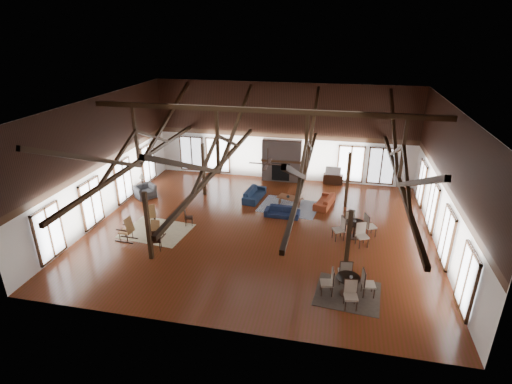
% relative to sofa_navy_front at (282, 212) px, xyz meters
% --- Properties ---
extents(floor, '(16.00, 16.00, 0.00)m').
position_rel_sofa_navy_front_xyz_m(floor, '(-0.82, -1.57, -0.26)').
color(floor, '#561E12').
rests_on(floor, ground).
extents(ceiling, '(16.00, 14.00, 0.02)m').
position_rel_sofa_navy_front_xyz_m(ceiling, '(-0.82, -1.57, 5.74)').
color(ceiling, black).
rests_on(ceiling, wall_back).
extents(wall_back, '(16.00, 0.02, 6.00)m').
position_rel_sofa_navy_front_xyz_m(wall_back, '(-0.82, 5.43, 2.74)').
color(wall_back, silver).
rests_on(wall_back, floor).
extents(wall_front, '(16.00, 0.02, 6.00)m').
position_rel_sofa_navy_front_xyz_m(wall_front, '(-0.82, -8.57, 2.74)').
color(wall_front, silver).
rests_on(wall_front, floor).
extents(wall_left, '(0.02, 14.00, 6.00)m').
position_rel_sofa_navy_front_xyz_m(wall_left, '(-8.82, -1.57, 2.74)').
color(wall_left, silver).
rests_on(wall_left, floor).
extents(wall_right, '(0.02, 14.00, 6.00)m').
position_rel_sofa_navy_front_xyz_m(wall_right, '(7.18, -1.57, 2.74)').
color(wall_right, silver).
rests_on(wall_right, floor).
extents(roof_truss, '(15.60, 14.07, 3.14)m').
position_rel_sofa_navy_front_xyz_m(roof_truss, '(-0.82, -1.57, 3.77)').
color(roof_truss, black).
rests_on(roof_truss, wall_back).
extents(post_grid, '(8.16, 7.16, 3.05)m').
position_rel_sofa_navy_front_xyz_m(post_grid, '(-0.82, -1.57, 1.27)').
color(post_grid, black).
rests_on(post_grid, floor).
extents(fireplace, '(2.50, 0.69, 2.60)m').
position_rel_sofa_navy_front_xyz_m(fireplace, '(-0.82, 5.10, 1.03)').
color(fireplace, '#715E56').
rests_on(fireplace, floor).
extents(ceiling_fan, '(1.60, 1.60, 0.75)m').
position_rel_sofa_navy_front_xyz_m(ceiling_fan, '(-0.32, -2.57, 3.47)').
color(ceiling_fan, black).
rests_on(ceiling_fan, roof_truss).
extents(sofa_navy_front, '(1.80, 0.77, 0.52)m').
position_rel_sofa_navy_front_xyz_m(sofa_navy_front, '(0.00, 0.00, 0.00)').
color(sofa_navy_front, '#131C36').
rests_on(sofa_navy_front, floor).
extents(sofa_navy_left, '(2.12, 1.04, 0.60)m').
position_rel_sofa_navy_front_xyz_m(sofa_navy_left, '(-1.86, 1.87, 0.04)').
color(sofa_navy_left, '#16243D').
rests_on(sofa_navy_left, floor).
extents(sofa_orange, '(2.03, 1.16, 0.56)m').
position_rel_sofa_navy_front_xyz_m(sofa_orange, '(2.06, 1.80, 0.02)').
color(sofa_orange, maroon).
rests_on(sofa_orange, floor).
extents(coffee_table, '(1.43, 1.02, 0.49)m').
position_rel_sofa_navy_front_xyz_m(coffee_table, '(0.20, 1.41, 0.18)').
color(coffee_table, brown).
rests_on(coffee_table, floor).
extents(vase, '(0.22, 0.22, 0.19)m').
position_rel_sofa_navy_front_xyz_m(vase, '(0.12, 1.33, 0.33)').
color(vase, '#B2B2B2').
rests_on(vase, coffee_table).
extents(armchair, '(1.42, 1.44, 0.71)m').
position_rel_sofa_navy_front_xyz_m(armchair, '(-8.02, 0.83, 0.09)').
color(armchair, '#343437').
rests_on(armchair, floor).
extents(side_table_lamp, '(0.47, 0.47, 1.21)m').
position_rel_sofa_navy_front_xyz_m(side_table_lamp, '(-8.42, 1.37, 0.20)').
color(side_table_lamp, black).
rests_on(side_table_lamp, floor).
extents(rocking_chair_a, '(0.83, 0.94, 1.08)m').
position_rel_sofa_navy_front_xyz_m(rocking_chair_a, '(-6.20, -2.20, 0.25)').
color(rocking_chair_a, olive).
rests_on(rocking_chair_a, floor).
extents(rocking_chair_b, '(0.45, 0.78, 0.99)m').
position_rel_sofa_navy_front_xyz_m(rocking_chair_b, '(-5.30, -3.46, 0.21)').
color(rocking_chair_b, olive).
rests_on(rocking_chair_b, floor).
extents(rocking_chair_c, '(0.94, 0.55, 1.18)m').
position_rel_sofa_navy_front_xyz_m(rocking_chair_c, '(-6.51, -3.90, 0.30)').
color(rocking_chair_c, olive).
rests_on(rocking_chair_c, floor).
extents(side_chair_a, '(0.47, 0.47, 0.89)m').
position_rel_sofa_navy_front_xyz_m(side_chair_a, '(-4.43, -1.90, 0.26)').
color(side_chair_a, black).
rests_on(side_chair_a, floor).
extents(side_chair_b, '(0.55, 0.55, 1.03)m').
position_rel_sofa_navy_front_xyz_m(side_chair_b, '(-4.89, -4.48, 0.34)').
color(side_chair_b, black).
rests_on(side_chair_b, floor).
extents(cafe_table_near, '(2.03, 2.03, 1.04)m').
position_rel_sofa_navy_front_xyz_m(cafe_table_near, '(3.28, -5.85, 0.26)').
color(cafe_table_near, black).
rests_on(cafe_table_near, floor).
extents(cafe_table_far, '(2.09, 2.09, 1.09)m').
position_rel_sofa_navy_front_xyz_m(cafe_table_far, '(3.59, -1.47, 0.29)').
color(cafe_table_far, black).
rests_on(cafe_table_far, floor).
extents(cup_near, '(0.15, 0.15, 0.09)m').
position_rel_sofa_navy_front_xyz_m(cup_near, '(3.37, -5.90, 0.54)').
color(cup_near, '#B2B2B2').
rests_on(cup_near, cafe_table_near).
extents(cup_far, '(0.15, 0.15, 0.09)m').
position_rel_sofa_navy_front_xyz_m(cup_far, '(3.57, -1.44, 0.57)').
color(cup_far, '#B2B2B2').
rests_on(cup_far, cafe_table_far).
extents(tv_console, '(1.18, 0.44, 0.59)m').
position_rel_sofa_navy_front_xyz_m(tv_console, '(2.39, 5.18, 0.04)').
color(tv_console, black).
rests_on(tv_console, floor).
extents(television, '(0.93, 0.13, 0.53)m').
position_rel_sofa_navy_front_xyz_m(television, '(2.38, 5.18, 0.60)').
color(television, '#B2B2B2').
rests_on(television, tv_console).
extents(rug_tan, '(3.29, 2.71, 0.01)m').
position_rel_sofa_navy_front_xyz_m(rug_tan, '(-5.66, -2.80, -0.25)').
color(rug_tan, '#C8B38B').
rests_on(rug_tan, floor).
extents(rug_navy, '(3.39, 2.73, 0.01)m').
position_rel_sofa_navy_front_xyz_m(rug_navy, '(0.21, 1.24, -0.25)').
color(rug_navy, '#192448').
rests_on(rug_navy, floor).
extents(rug_dark, '(2.52, 2.33, 0.01)m').
position_rel_sofa_navy_front_xyz_m(rug_dark, '(3.32, -5.81, -0.25)').
color(rug_dark, black).
rests_on(rug_dark, floor).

